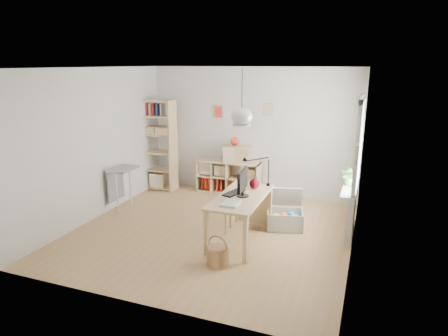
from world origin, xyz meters
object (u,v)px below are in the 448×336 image
(monitor, at_px, (243,182))
(drawer_chest, at_px, (237,154))
(chair, at_px, (238,208))
(storage_chest, at_px, (285,216))
(desk, at_px, (241,202))
(tall_bookshelf, at_px, (157,141))
(cube_shelf, at_px, (228,179))

(monitor, relative_size, drawer_chest, 0.80)
(chair, relative_size, storage_chest, 0.91)
(monitor, xyz_separation_m, drawer_chest, (-0.83, 2.20, -0.09))
(desk, height_order, storage_chest, desk)
(monitor, bearing_deg, tall_bookshelf, 139.90)
(cube_shelf, height_order, drawer_chest, drawer_chest)
(tall_bookshelf, xyz_separation_m, storage_chest, (3.15, -1.18, -0.88))
(drawer_chest, bearing_deg, monitor, -85.53)
(desk, distance_m, monitor, 0.33)
(cube_shelf, relative_size, chair, 1.90)
(chair, height_order, monitor, monitor)
(tall_bookshelf, bearing_deg, drawer_chest, 7.64)
(cube_shelf, bearing_deg, desk, -65.39)
(drawer_chest, bearing_deg, tall_bookshelf, 171.48)
(tall_bookshelf, relative_size, chair, 2.71)
(desk, distance_m, storage_chest, 1.05)
(desk, bearing_deg, chair, 115.88)
(storage_chest, bearing_deg, drawer_chest, 119.45)
(storage_chest, bearing_deg, chair, -162.53)
(tall_bookshelf, relative_size, monitor, 4.11)
(cube_shelf, distance_m, monitor, 2.57)
(chair, relative_size, drawer_chest, 1.21)
(desk, relative_size, tall_bookshelf, 0.75)
(storage_chest, height_order, monitor, monitor)
(cube_shelf, xyz_separation_m, monitor, (1.05, -2.24, 0.69))
(desk, height_order, monitor, monitor)
(desk, height_order, chair, desk)
(desk, bearing_deg, storage_chest, 54.00)
(tall_bookshelf, distance_m, storage_chest, 3.47)
(chair, relative_size, monitor, 1.52)
(monitor, height_order, drawer_chest, monitor)
(desk, bearing_deg, tall_bookshelf, 142.99)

